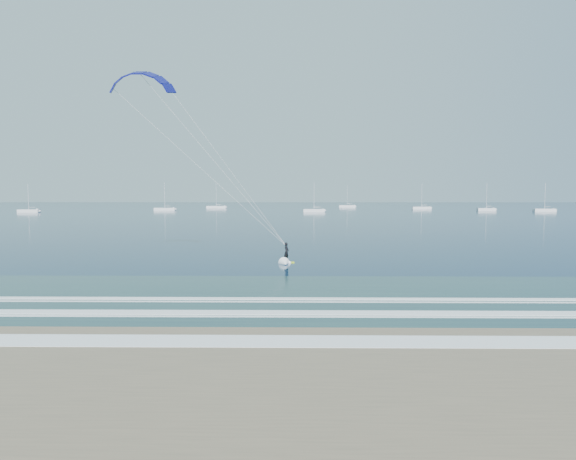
# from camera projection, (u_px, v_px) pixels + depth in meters

# --- Properties ---
(ground) EXTENTS (900.00, 900.00, 0.00)m
(ground) POSITION_uv_depth(u_px,v_px,m) (250.00, 340.00, 24.27)
(ground) COLOR #07233F
(ground) RESTS_ON ground
(kitesurfer_rig) EXTENTS (18.19, 6.54, 19.23)m
(kitesurfer_rig) POSITION_uv_depth(u_px,v_px,m) (215.00, 163.00, 49.05)
(kitesurfer_rig) COLOR #ACD218
(kitesurfer_rig) RESTS_ON ground
(sailboat_0) EXTENTS (8.08, 2.40, 11.08)m
(sailboat_0) POSITION_uv_depth(u_px,v_px,m) (29.00, 211.00, 198.53)
(sailboat_0) COLOR silver
(sailboat_0) RESTS_ON ground
(sailboat_1) EXTENTS (9.06, 2.40, 12.39)m
(sailboat_1) POSITION_uv_depth(u_px,v_px,m) (165.00, 209.00, 223.25)
(sailboat_1) COLOR silver
(sailboat_1) RESTS_ON ground
(sailboat_2) EXTENTS (9.87, 2.40, 13.14)m
(sailboat_2) POSITION_uv_depth(u_px,v_px,m) (216.00, 207.00, 260.15)
(sailboat_2) COLOR silver
(sailboat_2) RESTS_ON ground
(sailboat_3) EXTENTS (8.42, 2.40, 11.73)m
(sailboat_3) POSITION_uv_depth(u_px,v_px,m) (314.00, 210.00, 203.91)
(sailboat_3) COLOR silver
(sailboat_3) RESTS_ON ground
(sailboat_4) EXTENTS (8.92, 2.40, 12.10)m
(sailboat_4) POSITION_uv_depth(u_px,v_px,m) (347.00, 206.00, 278.97)
(sailboat_4) COLOR silver
(sailboat_4) RESTS_ON ground
(sailboat_5) EXTENTS (8.82, 2.40, 12.03)m
(sailboat_5) POSITION_uv_depth(u_px,v_px,m) (422.00, 208.00, 243.97)
(sailboat_5) COLOR silver
(sailboat_5) RESTS_ON ground
(sailboat_6) EXTENTS (8.70, 2.40, 11.79)m
(sailboat_6) POSITION_uv_depth(u_px,v_px,m) (544.00, 210.00, 209.15)
(sailboat_6) COLOR silver
(sailboat_6) RESTS_ON ground
(sailboat_7) EXTENTS (7.60, 2.40, 11.83)m
(sailboat_7) POSITION_uv_depth(u_px,v_px,m) (486.00, 209.00, 218.78)
(sailboat_7) COLOR silver
(sailboat_7) RESTS_ON ground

